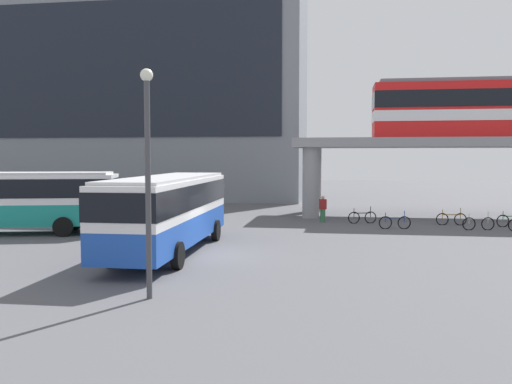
% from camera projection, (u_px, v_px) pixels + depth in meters
% --- Properties ---
extents(ground_plane, '(120.00, 120.00, 0.00)m').
position_uv_depth(ground_plane, '(245.00, 224.00, 32.03)').
color(ground_plane, '#515156').
extents(station_building, '(28.95, 11.45, 21.21)m').
position_uv_depth(station_building, '(155.00, 89.00, 52.57)').
color(station_building, slate).
rests_on(station_building, ground_plane).
extents(bus_main, '(2.91, 11.08, 3.22)m').
position_uv_depth(bus_main, '(169.00, 206.00, 22.41)').
color(bus_main, '#1E4CB2').
rests_on(bus_main, ground_plane).
extents(bus_secondary, '(11.32, 5.26, 3.22)m').
position_uv_depth(bus_secondary, '(7.00, 196.00, 27.95)').
color(bus_secondary, teal).
rests_on(bus_secondary, ground_plane).
extents(bicycle_green, '(1.77, 0.36, 1.04)m').
position_uv_depth(bicycle_green, '(512.00, 221.00, 30.85)').
color(bicycle_green, black).
rests_on(bicycle_green, ground_plane).
extents(bicycle_blue, '(1.78, 0.32, 1.04)m').
position_uv_depth(bicycle_blue, '(395.00, 222.00, 30.04)').
color(bicycle_blue, black).
rests_on(bicycle_blue, ground_plane).
extents(bicycle_black, '(1.72, 0.61, 1.04)m').
position_uv_depth(bicycle_black, '(362.00, 217.00, 32.55)').
color(bicycle_black, black).
rests_on(bicycle_black, ground_plane).
extents(bicycle_silver, '(1.77, 0.38, 1.04)m').
position_uv_depth(bicycle_silver, '(478.00, 224.00, 29.55)').
color(bicycle_silver, black).
rests_on(bicycle_silver, ground_plane).
extents(bicycle_brown, '(1.79, 0.25, 1.04)m').
position_uv_depth(bicycle_brown, '(451.00, 219.00, 31.67)').
color(bicycle_brown, black).
rests_on(bicycle_brown, ground_plane).
extents(pedestrian_by_bike_rack, '(0.47, 0.41, 1.62)m').
position_uv_depth(pedestrian_by_bike_rack, '(323.00, 210.00, 33.15)').
color(pedestrian_by_bike_rack, '#33663F').
rests_on(pedestrian_by_bike_rack, ground_plane).
extents(lamp_post, '(0.36, 0.36, 6.49)m').
position_uv_depth(lamp_post, '(148.00, 165.00, 15.10)').
color(lamp_post, '#3F3F44').
rests_on(lamp_post, ground_plane).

